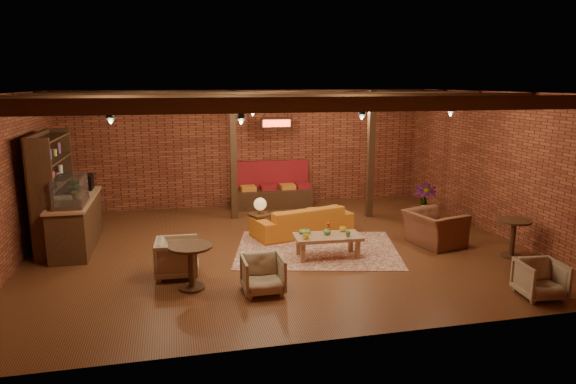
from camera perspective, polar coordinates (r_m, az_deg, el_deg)
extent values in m
plane|color=#371F0D|center=(10.81, -1.09, -6.20)|extent=(10.00, 10.00, 0.00)
cube|color=black|center=(10.27, -1.16, 11.01)|extent=(10.00, 8.00, 0.02)
cube|color=maroon|center=(14.32, -4.37, 4.87)|extent=(10.00, 0.02, 3.20)
cube|color=maroon|center=(6.65, 5.88, -3.67)|extent=(10.00, 0.02, 3.20)
cube|color=maroon|center=(10.63, -28.57, 0.88)|extent=(0.02, 8.00, 3.20)
cube|color=maroon|center=(12.42, 22.13, 2.90)|extent=(0.02, 8.00, 3.20)
cylinder|color=black|center=(11.85, -2.73, 9.45)|extent=(9.60, 0.12, 0.12)
cube|color=#311C10|center=(12.86, -6.10, 4.02)|extent=(0.16, 0.16, 3.20)
cube|color=#311C10|center=(13.12, 9.17, 4.09)|extent=(0.16, 0.16, 3.20)
imported|color=#337F33|center=(11.62, -22.08, 0.42)|extent=(0.35, 0.39, 0.30)
cube|color=red|center=(13.46, -1.30, 7.65)|extent=(0.86, 0.06, 0.30)
cube|color=maroon|center=(10.71, 3.23, -6.36)|extent=(3.77, 3.20, 0.01)
imported|color=#BB671A|center=(11.65, 1.59, -3.16)|extent=(2.41, 1.42, 0.66)
cube|color=#8A5A40|center=(10.15, 4.43, -4.99)|extent=(1.34, 0.71, 0.06)
cube|color=#8A5A40|center=(9.89, 1.66, -6.80)|extent=(0.08, 0.08, 0.39)
cube|color=#8A5A40|center=(10.16, 7.74, -6.39)|extent=(0.08, 0.08, 0.39)
cube|color=#8A5A40|center=(10.32, 1.14, -5.98)|extent=(0.08, 0.08, 0.39)
cube|color=#8A5A40|center=(10.57, 6.98, -5.62)|extent=(0.08, 0.08, 0.39)
imported|color=yellow|center=(9.88, 2.01, -4.95)|extent=(0.14, 0.14, 0.10)
imported|color=#519041|center=(10.08, 6.69, -4.68)|extent=(0.11, 0.11, 0.10)
imported|color=yellow|center=(10.42, 6.12, -4.10)|extent=(0.14, 0.14, 0.10)
imported|color=#519041|center=(10.24, 1.87, -4.46)|extent=(0.24, 0.24, 0.06)
imported|color=#519041|center=(10.17, 4.37, -4.39)|extent=(0.13, 0.13, 0.13)
sphere|color=red|center=(10.13, 4.38, -3.65)|extent=(0.10, 0.10, 0.10)
cube|color=#311C10|center=(11.46, -3.10, -2.53)|extent=(0.54, 0.54, 0.04)
cylinder|color=#311C10|center=(11.53, -3.09, -3.79)|extent=(0.04, 0.04, 0.48)
cylinder|color=olive|center=(11.45, -3.10, -2.38)|extent=(0.14, 0.14, 0.02)
cylinder|color=olive|center=(11.43, -3.11, -2.04)|extent=(0.04, 0.04, 0.20)
sphere|color=gold|center=(11.40, -3.12, -1.35)|extent=(0.28, 0.28, 0.28)
cylinder|color=#311C10|center=(8.67, -10.80, -5.97)|extent=(0.73, 0.73, 0.04)
cylinder|color=#311C10|center=(8.78, -10.71, -8.24)|extent=(0.10, 0.10, 0.71)
cylinder|color=#311C10|center=(8.91, -10.62, -10.38)|extent=(0.44, 0.44, 0.04)
imported|color=#B7AD8E|center=(9.39, -12.22, -6.95)|extent=(0.73, 0.77, 0.76)
imported|color=#B7AD8E|center=(8.52, -2.81, -8.95)|extent=(0.67, 0.63, 0.68)
imported|color=brown|center=(11.30, 15.98, -3.30)|extent=(0.96, 1.25, 0.97)
cube|color=#311C10|center=(12.45, 14.84, -1.77)|extent=(0.47, 0.47, 0.04)
cylinder|color=#311C10|center=(12.51, 14.77, -2.92)|extent=(0.04, 0.04, 0.48)
imported|color=#311C10|center=(12.44, 14.84, -1.63)|extent=(0.17, 0.23, 0.02)
cylinder|color=#311C10|center=(10.99, 23.85, -2.95)|extent=(0.65, 0.65, 0.04)
cylinder|color=#311C10|center=(11.08, 23.69, -4.77)|extent=(0.10, 0.10, 0.71)
cylinder|color=#311C10|center=(11.18, 23.54, -6.51)|extent=(0.39, 0.39, 0.04)
imported|color=#B7AD8E|center=(9.26, 26.27, -8.52)|extent=(0.71, 0.68, 0.67)
imported|color=#4C7F4C|center=(12.72, 15.12, 2.94)|extent=(2.13, 2.13, 2.92)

